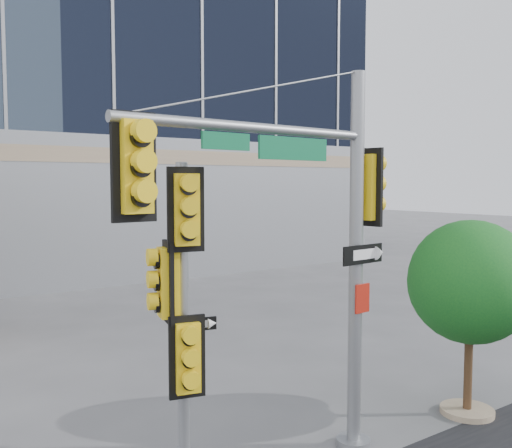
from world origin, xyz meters
TOP-DOWN VIEW (x-y plane):
  - ground at (0.00, 0.00)m, footprint 120.00×120.00m
  - main_signal_pole at (-1.33, -1.59)m, footprint 4.51×0.77m
  - secondary_signal_pole at (-3.09, -1.08)m, footprint 0.76×0.68m
  - street_tree at (2.30, -1.78)m, footprint 2.24×2.19m

SIDE VIEW (x-z plane):
  - ground at x=0.00m, z-range 0.00..0.00m
  - street_tree at x=2.30m, z-range 0.55..4.04m
  - secondary_signal_pole at x=-3.09m, z-range 0.39..4.79m
  - main_signal_pole at x=-1.33m, z-range 0.69..6.50m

